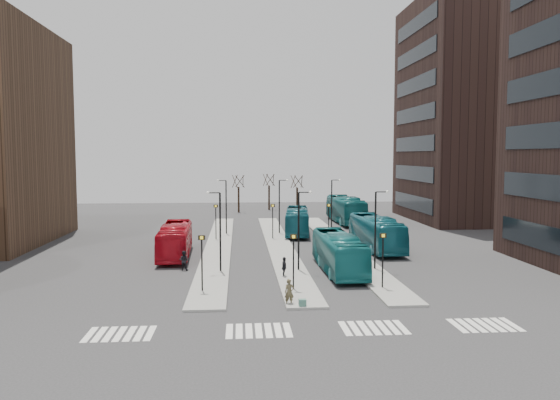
{
  "coord_description": "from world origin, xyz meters",
  "views": [
    {
      "loc": [
        -1.98,
        -23.36,
        9.01
      ],
      "look_at": [
        1.68,
        24.86,
        5.0
      ],
      "focal_mm": 35.0,
      "sensor_mm": 36.0,
      "label": 1
    }
  ],
  "objects": [
    {
      "name": "ground",
      "position": [
        0.0,
        0.0,
        0.0
      ],
      "size": [
        160.0,
        160.0,
        0.0
      ],
      "primitive_type": "plane",
      "color": "#2A2A2D",
      "rests_on": "ground"
    },
    {
      "name": "island_left",
      "position": [
        -4.0,
        30.0,
        0.07
      ],
      "size": [
        2.5,
        45.0,
        0.15
      ],
      "primitive_type": "cube",
      "color": "gray",
      "rests_on": "ground"
    },
    {
      "name": "island_mid",
      "position": [
        2.0,
        30.0,
        0.07
      ],
      "size": [
        2.5,
        45.0,
        0.15
      ],
      "primitive_type": "cube",
      "color": "gray",
      "rests_on": "ground"
    },
    {
      "name": "island_right",
      "position": [
        8.0,
        30.0,
        0.07
      ],
      "size": [
        2.5,
        45.0,
        0.15
      ],
      "primitive_type": "cube",
      "color": "gray",
      "rests_on": "ground"
    },
    {
      "name": "suitcase",
      "position": [
        1.72,
        7.87,
        0.27
      ],
      "size": [
        0.44,
        0.35,
        0.54
      ],
      "primitive_type": "cube",
      "rotation": [
        0.0,
        0.0,
        0.01
      ],
      "color": "navy",
      "rests_on": "ground"
    },
    {
      "name": "red_bus",
      "position": [
        -7.62,
        25.03,
        1.46
      ],
      "size": [
        2.86,
        10.6,
        2.93
      ],
      "primitive_type": "imported",
      "rotation": [
        0.0,
        0.0,
        0.04
      ],
      "color": "#AF0D1A",
      "rests_on": "ground"
    },
    {
      "name": "teal_bus_a",
      "position": [
        5.68,
        17.75,
        1.49
      ],
      "size": [
        2.66,
        10.7,
        2.97
      ],
      "primitive_type": "imported",
      "rotation": [
        0.0,
        0.0,
        0.02
      ],
      "color": "#166D70",
      "rests_on": "ground"
    },
    {
      "name": "teal_bus_b",
      "position": [
        4.64,
        38.02,
        1.49
      ],
      "size": [
        3.65,
        10.88,
        2.97
      ],
      "primitive_type": "imported",
      "rotation": [
        0.0,
        0.0,
        -0.11
      ],
      "color": "#135563",
      "rests_on": "ground"
    },
    {
      "name": "teal_bus_c",
      "position": [
        11.08,
        27.4,
        1.58
      ],
      "size": [
        2.98,
        11.45,
        3.17
      ],
      "primitive_type": "imported",
      "rotation": [
        0.0,
        0.0,
        0.03
      ],
      "color": "#166270",
      "rests_on": "ground"
    },
    {
      "name": "teal_bus_d",
      "position": [
        12.18,
        47.83,
        1.75
      ],
      "size": [
        3.23,
        12.65,
        3.51
      ],
      "primitive_type": "imported",
      "rotation": [
        0.0,
        0.0,
        0.02
      ],
      "color": "#135D62",
      "rests_on": "ground"
    },
    {
      "name": "traveller",
      "position": [
        1.0,
        8.54,
        0.8
      ],
      "size": [
        0.63,
        0.45,
        1.61
      ],
      "primitive_type": "imported",
      "rotation": [
        0.0,
        0.0,
        0.12
      ],
      "color": "brown",
      "rests_on": "ground"
    },
    {
      "name": "commuter_a",
      "position": [
        -6.3,
        19.19,
        0.77
      ],
      "size": [
        0.88,
        0.77,
        1.54
      ],
      "primitive_type": "imported",
      "rotation": [
        0.0,
        0.0,
        2.85
      ],
      "color": "black",
      "rests_on": "ground"
    },
    {
      "name": "commuter_b",
      "position": [
        1.31,
        15.89,
        0.78
      ],
      "size": [
        0.44,
        0.94,
        1.56
      ],
      "primitive_type": "imported",
      "rotation": [
        0.0,
        0.0,
        1.5
      ],
      "color": "black",
      "rests_on": "ground"
    },
    {
      "name": "commuter_c",
      "position": [
        4.91,
        14.33,
        0.89
      ],
      "size": [
        0.72,
        1.18,
        1.77
      ],
      "primitive_type": "imported",
      "rotation": [
        0.0,
        0.0,
        4.66
      ],
      "color": "black",
      "rests_on": "ground"
    },
    {
      "name": "crosswalk_stripes",
      "position": [
        1.75,
        4.0,
        0.01
      ],
      "size": [
        22.35,
        2.4,
        0.01
      ],
      "color": "silver",
      "rests_on": "ground"
    },
    {
      "name": "tower_far",
      "position": [
        31.98,
        50.0,
        15.0
      ],
      "size": [
        20.12,
        20.0,
        30.0
      ],
      "color": "black",
      "rests_on": "ground"
    },
    {
      "name": "sign_poles",
      "position": [
        1.6,
        23.0,
        2.41
      ],
      "size": [
        12.45,
        22.12,
        3.65
      ],
      "color": "black",
      "rests_on": "ground"
    },
    {
      "name": "lamp_posts",
      "position": [
        2.64,
        28.0,
        3.58
      ],
      "size": [
        14.04,
        20.24,
        6.12
      ],
      "color": "black",
      "rests_on": "ground"
    },
    {
      "name": "bare_trees",
      "position": [
        2.67,
        62.67,
        2.72
      ],
      "size": [
        10.97,
        8.14,
        5.9
      ],
      "color": "black",
      "rests_on": "ground"
    }
  ]
}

